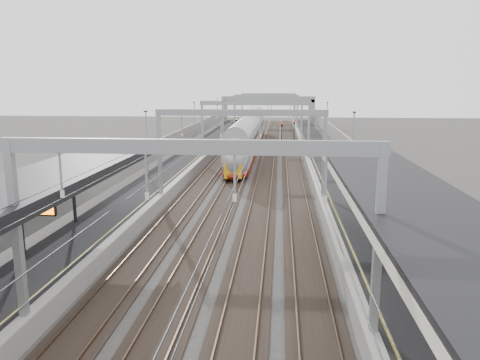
% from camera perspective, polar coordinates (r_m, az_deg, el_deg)
% --- Properties ---
extents(platform_left, '(4.00, 120.00, 1.00)m').
position_cam_1_polar(platform_left, '(59.85, -5.70, 2.87)').
color(platform_left, black).
rests_on(platform_left, ground).
extents(platform_right, '(4.00, 120.00, 1.00)m').
position_cam_1_polar(platform_right, '(59.05, 9.76, 2.65)').
color(platform_right, black).
rests_on(platform_right, ground).
extents(tracks, '(11.40, 140.00, 0.20)m').
position_cam_1_polar(tracks, '(58.98, 1.98, 2.35)').
color(tracks, black).
rests_on(tracks, ground).
extents(overhead_line, '(13.00, 140.00, 6.60)m').
position_cam_1_polar(overhead_line, '(64.93, 2.33, 8.59)').
color(overhead_line, gray).
rests_on(overhead_line, platform_left).
extents(canopy_right, '(4.40, 30.00, 4.24)m').
position_cam_1_polar(canopy_right, '(17.44, 21.59, -3.48)').
color(canopy_right, black).
rests_on(canopy_right, platform_right).
extents(overbridge, '(22.00, 2.20, 6.90)m').
position_cam_1_polar(overbridge, '(113.28, 3.48, 9.36)').
color(overbridge, gray).
rests_on(overbridge, ground).
extents(wall_left, '(0.30, 120.00, 3.20)m').
position_cam_1_polar(wall_left, '(60.37, -8.71, 3.92)').
color(wall_left, gray).
rests_on(wall_left, ground).
extents(wall_right, '(0.30, 120.00, 3.20)m').
position_cam_1_polar(wall_right, '(59.25, 12.89, 3.63)').
color(wall_right, gray).
rests_on(wall_right, ground).
extents(train, '(2.69, 48.95, 4.25)m').
position_cam_1_polar(train, '(67.25, 1.09, 5.23)').
color(train, maroon).
rests_on(train, ground).
extents(bench, '(0.86, 1.86, 0.93)m').
position_cam_1_polar(bench, '(25.69, 19.12, -6.85)').
color(bench, black).
rests_on(bench, platform_right).
extents(signal_green, '(0.32, 0.32, 3.48)m').
position_cam_1_polar(signal_green, '(87.87, -0.42, 6.90)').
color(signal_green, black).
rests_on(signal_green, ground).
extents(signal_red_near, '(0.32, 0.32, 3.48)m').
position_cam_1_polar(signal_red_near, '(77.77, 5.11, 6.27)').
color(signal_red_near, black).
rests_on(signal_red_near, ground).
extents(signal_red_far, '(0.32, 0.32, 3.48)m').
position_cam_1_polar(signal_red_far, '(82.87, 6.64, 6.55)').
color(signal_red_far, black).
rests_on(signal_red_far, ground).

